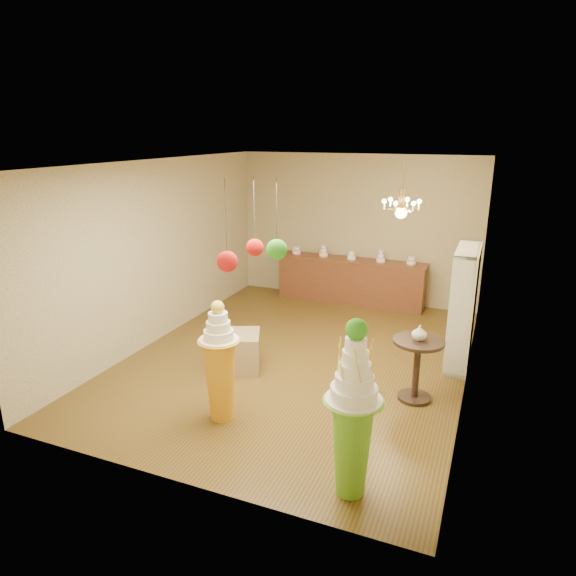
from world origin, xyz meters
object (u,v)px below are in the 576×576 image
at_px(sideboard, 351,280).
at_px(pedestal_green, 353,424).
at_px(round_table, 417,361).
at_px(pedestal_orange, 220,370).

bearing_deg(sideboard, pedestal_green, -74.19).
bearing_deg(round_table, sideboard, 117.95).
xyz_separation_m(pedestal_orange, sideboard, (0.24, 4.97, -0.17)).
distance_m(pedestal_green, sideboard, 5.93).
bearing_deg(sideboard, pedestal_orange, -92.74).
bearing_deg(round_table, pedestal_orange, -147.10).
bearing_deg(round_table, pedestal_green, -97.89).
xyz_separation_m(pedestal_green, sideboard, (-1.61, 5.70, -0.28)).
relative_size(pedestal_green, round_table, 2.14).
xyz_separation_m(pedestal_green, round_table, (0.29, 2.11, -0.21)).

